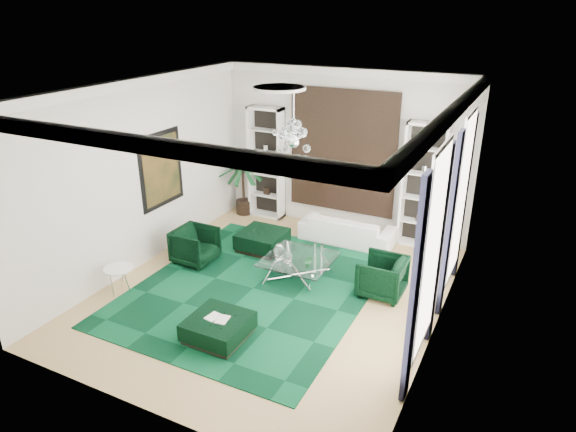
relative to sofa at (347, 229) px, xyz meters
The scene contains 30 objects.
floor 2.78m from the sofa, 99.82° to the right, with size 6.00×7.00×0.02m, color tan.
ceiling 4.46m from the sofa, 99.82° to the right, with size 6.00×7.00×0.02m, color white.
wall_back 1.83m from the sofa, 120.80° to the left, with size 6.00×0.02×3.80m, color silver.
wall_front 6.45m from the sofa, 94.32° to the right, with size 6.00×0.02×3.80m, color silver.
wall_left 4.69m from the sofa, 141.99° to the right, with size 0.02×7.00×3.80m, color silver.
wall_right 4.05m from the sofa, 46.97° to the right, with size 0.02×7.00×3.80m, color silver.
crown_molding 4.37m from the sofa, 99.82° to the right, with size 6.00×7.00×0.18m, color white, non-canonical shape.
ceiling_medallion 4.25m from the sofa, 101.01° to the right, with size 0.90×0.90×0.05m, color white.
tapestry 1.81m from the sofa, 122.48° to the left, with size 2.50×0.06×2.80m, color black.
shelving_left 2.72m from the sofa, 166.31° to the left, with size 0.90×0.38×2.80m, color white, non-canonical shape.
shelving_right 1.93m from the sofa, 21.73° to the left, with size 0.90×0.38×2.80m, color white, non-canonical shape.
painting 4.32m from the sofa, 148.36° to the right, with size 0.04×1.30×1.60m, color black.
window_near 4.69m from the sofa, 55.17° to the right, with size 0.03×1.10×2.90m, color white.
curtain_near_a 5.23m from the sofa, 60.55° to the right, with size 0.07×0.30×3.25m, color black.
curtain_near_b 4.00m from the sofa, 48.83° to the right, with size 0.07×0.30×3.25m, color black.
window_far 3.22m from the sofa, 25.85° to the right, with size 0.03×1.10×2.90m, color white.
curtain_far_a 3.46m from the sofa, 38.84° to the right, with size 0.07×0.30×3.25m, color black.
curtain_far_b 2.86m from the sofa, 10.05° to the right, with size 0.07×0.30×3.25m, color black.
rug 2.97m from the sofa, 106.94° to the right, with size 4.20×5.00×0.02m, color black.
sofa is the anchor object (origin of this frame).
armchair_left 3.46m from the sofa, 136.86° to the right, with size 0.80×0.83×0.75m, color black.
armchair_right 2.36m from the sofa, 53.83° to the right, with size 0.81×0.84×0.76m, color black.
coffee_table 2.07m from the sofa, 97.11° to the right, with size 1.30×1.30×0.45m, color white, non-canonical shape.
ottoman_side 1.97m from the sofa, 141.64° to the right, with size 0.96×0.96×0.43m, color black.
ottoman_front 4.46m from the sofa, 97.44° to the right, with size 0.94×0.94×0.38m, color black.
book 4.46m from the sofa, 97.44° to the right, with size 0.38×0.25×0.03m, color white.
side_table 5.06m from the sofa, 126.68° to the right, with size 0.54×0.54×0.52m, color white.
palm 3.15m from the sofa, behind, with size 1.38×1.38×2.20m, color #154F24, non-canonical shape.
chandelier 3.44m from the sofa, 96.47° to the right, with size 0.89×0.89×0.80m, color white, non-canonical shape.
table_plant 2.34m from the sofa, 88.28° to the right, with size 0.14×0.12×0.26m, color #154F24.
Camera 1 is at (4.05, -7.48, 5.07)m, focal length 32.00 mm.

